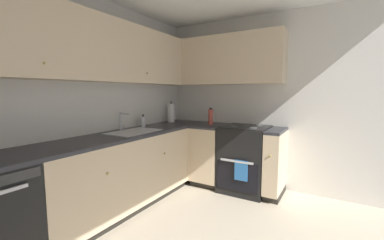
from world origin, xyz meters
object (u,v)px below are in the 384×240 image
at_px(paper_towel_roll, 171,113).
at_px(oven_range, 245,158).
at_px(soap_bottle, 143,121).
at_px(oil_bottle, 211,117).

bearing_deg(paper_towel_roll, oven_range, -86.30).
xyz_separation_m(soap_bottle, oil_bottle, (0.69, -0.69, 0.04)).
height_order(paper_towel_roll, oil_bottle, paper_towel_roll).
relative_size(oven_range, oil_bottle, 4.20).
distance_m(oven_range, soap_bottle, 1.51).
bearing_deg(paper_towel_roll, soap_bottle, 178.20).
height_order(oven_range, paper_towel_roll, paper_towel_roll).
relative_size(soap_bottle, oil_bottle, 0.69).
bearing_deg(oil_bottle, soap_bottle, 134.99).
distance_m(soap_bottle, oil_bottle, 0.98).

